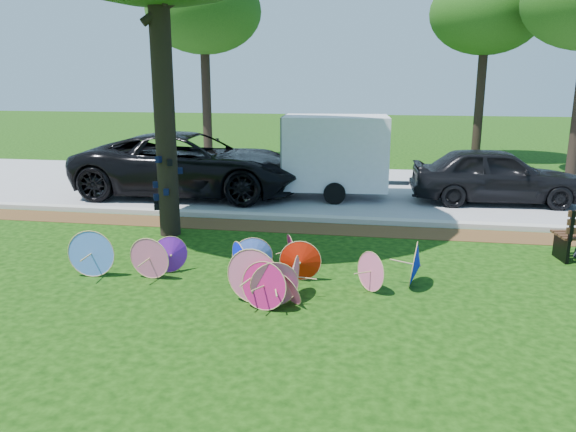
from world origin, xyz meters
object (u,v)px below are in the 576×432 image
object	(u,v)px
parasol_pile	(252,266)
dark_pickup	(495,175)
black_van	(190,164)
cargo_trailer	(336,152)

from	to	relation	value
parasol_pile	dark_pickup	world-z (taller)	dark_pickup
black_van	cargo_trailer	xyz separation A→B (m)	(4.17, 0.41, 0.40)
cargo_trailer	dark_pickup	bearing A→B (deg)	-4.28
black_van	cargo_trailer	world-z (taller)	cargo_trailer
black_van	dark_pickup	xyz separation A→B (m)	(8.54, 0.43, -0.14)
dark_pickup	cargo_trailer	distance (m)	4.40
cargo_trailer	black_van	bearing A→B (deg)	-178.95
parasol_pile	cargo_trailer	bearing A→B (deg)	84.70
parasol_pile	cargo_trailer	distance (m)	7.47
dark_pickup	black_van	bearing A→B (deg)	89.54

